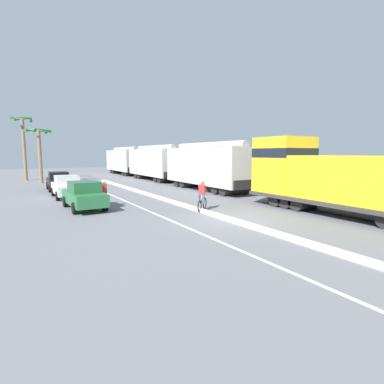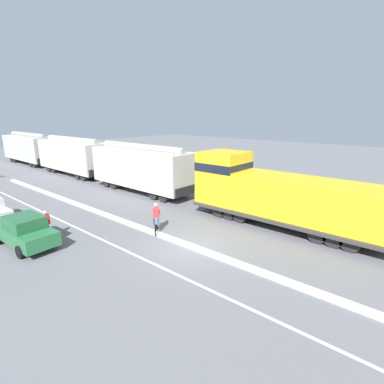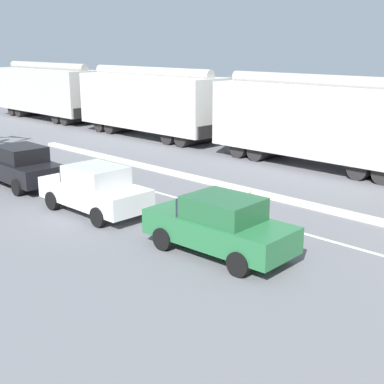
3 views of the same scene
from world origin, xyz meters
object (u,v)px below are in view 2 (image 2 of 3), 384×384
(hopper_car_lead, at_px, (141,168))
(cyclist, at_px, (156,219))
(locomotive, at_px, (271,196))
(parked_car_green, at_px, (24,231))
(hopper_car_middle, at_px, (73,156))
(pedestrian_by_cars, at_px, (47,224))
(hopper_car_trailing, at_px, (29,148))

(hopper_car_lead, height_order, cyclist, hopper_car_lead)
(locomotive, xyz_separation_m, parked_car_green, (-11.21, 8.18, -0.98))
(hopper_car_middle, distance_m, parked_car_green, 19.24)
(parked_car_green, relative_size, pedestrian_by_cars, 2.63)
(cyclist, relative_size, pedestrian_by_cars, 1.06)
(hopper_car_trailing, bearing_deg, parked_car_green, -112.42)
(pedestrian_by_cars, bearing_deg, hopper_car_trailing, 69.66)
(locomotive, distance_m, hopper_car_middle, 23.76)
(locomotive, xyz_separation_m, hopper_car_trailing, (0.00, 35.36, 0.28))
(hopper_car_lead, xyz_separation_m, pedestrian_by_cars, (-10.09, -4.02, -1.23))
(locomotive, bearing_deg, hopper_car_middle, 90.00)
(locomotive, relative_size, hopper_car_middle, 1.10)
(hopper_car_middle, distance_m, pedestrian_by_cars, 18.64)
(hopper_car_lead, relative_size, parked_car_green, 2.48)
(hopper_car_lead, bearing_deg, pedestrian_by_cars, -158.27)
(pedestrian_by_cars, bearing_deg, cyclist, -40.08)
(hopper_car_middle, height_order, cyclist, hopper_car_middle)
(hopper_car_middle, bearing_deg, locomotive, -90.00)
(hopper_car_middle, relative_size, pedestrian_by_cars, 6.54)
(hopper_car_middle, bearing_deg, pedestrian_by_cars, -122.87)
(hopper_car_trailing, distance_m, parked_car_green, 29.43)
(hopper_car_trailing, xyz_separation_m, parked_car_green, (-11.21, -27.18, -1.26))
(hopper_car_lead, bearing_deg, hopper_car_middle, 90.00)
(locomotive, distance_m, hopper_car_lead, 12.16)
(parked_car_green, bearing_deg, hopper_car_trailing, 67.58)
(hopper_car_trailing, height_order, parked_car_green, hopper_car_trailing)
(hopper_car_lead, relative_size, hopper_car_trailing, 1.00)
(hopper_car_middle, bearing_deg, parked_car_green, -125.74)
(hopper_car_lead, xyz_separation_m, hopper_car_trailing, (0.00, 23.20, 0.00))
(locomotive, relative_size, pedestrian_by_cars, 7.17)
(hopper_car_middle, relative_size, hopper_car_trailing, 1.00)
(hopper_car_lead, bearing_deg, hopper_car_trailing, 90.00)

